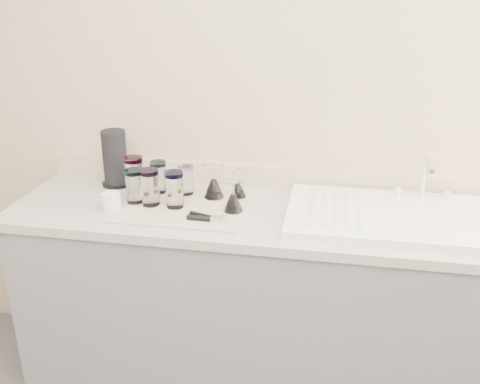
% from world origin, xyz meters
% --- Properties ---
extents(room_envelope, '(3.54, 3.50, 2.52)m').
position_xyz_m(room_envelope, '(0.00, 0.00, 1.56)').
color(room_envelope, '#4B4B4F').
rests_on(room_envelope, ground).
extents(counter_unit, '(2.06, 0.62, 0.90)m').
position_xyz_m(counter_unit, '(0.00, 1.20, 0.45)').
color(counter_unit, slate).
rests_on(counter_unit, ground).
extents(sink_unit, '(0.82, 0.50, 0.22)m').
position_xyz_m(sink_unit, '(0.55, 1.20, 0.92)').
color(sink_unit, white).
rests_on(sink_unit, counter_unit).
extents(dish_towel, '(0.55, 0.42, 0.01)m').
position_xyz_m(dish_towel, '(-0.31, 1.18, 0.90)').
color(dish_towel, beige).
rests_on(dish_towel, counter_unit).
extents(tumbler_teal, '(0.08, 0.08, 0.16)m').
position_xyz_m(tumbler_teal, '(-0.55, 1.29, 0.99)').
color(tumbler_teal, white).
rests_on(tumbler_teal, dish_towel).
extents(tumbler_cyan, '(0.07, 0.07, 0.14)m').
position_xyz_m(tumbler_cyan, '(-0.45, 1.31, 0.98)').
color(tumbler_cyan, white).
rests_on(tumbler_cyan, dish_towel).
extents(tumbler_purple, '(0.06, 0.06, 0.13)m').
position_xyz_m(tumbler_purple, '(-0.32, 1.31, 0.97)').
color(tumbler_purple, white).
rests_on(tumbler_purple, dish_towel).
extents(tumbler_magenta, '(0.07, 0.07, 0.15)m').
position_xyz_m(tumbler_magenta, '(-0.51, 1.18, 0.98)').
color(tumbler_magenta, white).
rests_on(tumbler_magenta, dish_towel).
extents(tumbler_blue, '(0.08, 0.08, 0.16)m').
position_xyz_m(tumbler_blue, '(-0.44, 1.17, 0.99)').
color(tumbler_blue, white).
rests_on(tumbler_blue, dish_towel).
extents(tumbler_lavender, '(0.08, 0.08, 0.16)m').
position_xyz_m(tumbler_lavender, '(-0.33, 1.16, 0.99)').
color(tumbler_lavender, white).
rests_on(tumbler_lavender, dish_towel).
extents(goblet_back_left, '(0.09, 0.09, 0.16)m').
position_xyz_m(goblet_back_left, '(-0.19, 1.30, 0.96)').
color(goblet_back_left, white).
rests_on(goblet_back_left, dish_towel).
extents(goblet_back_right, '(0.07, 0.07, 0.12)m').
position_xyz_m(goblet_back_right, '(-0.09, 1.32, 0.95)').
color(goblet_back_right, white).
rests_on(goblet_back_right, dish_towel).
extents(goblet_front_right, '(0.08, 0.08, 0.14)m').
position_xyz_m(goblet_front_right, '(-0.08, 1.16, 0.96)').
color(goblet_front_right, white).
rests_on(goblet_front_right, dish_towel).
extents(can_opener, '(0.17, 0.08, 0.02)m').
position_xyz_m(can_opener, '(-0.17, 1.05, 0.92)').
color(can_opener, silver).
rests_on(can_opener, dish_towel).
extents(white_mug, '(0.12, 0.10, 0.08)m').
position_xyz_m(white_mug, '(-0.59, 1.09, 0.94)').
color(white_mug, white).
rests_on(white_mug, counter_unit).
extents(paper_towel_roll, '(0.14, 0.14, 0.26)m').
position_xyz_m(paper_towel_roll, '(-0.68, 1.38, 1.03)').
color(paper_towel_roll, black).
rests_on(paper_towel_roll, counter_unit).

